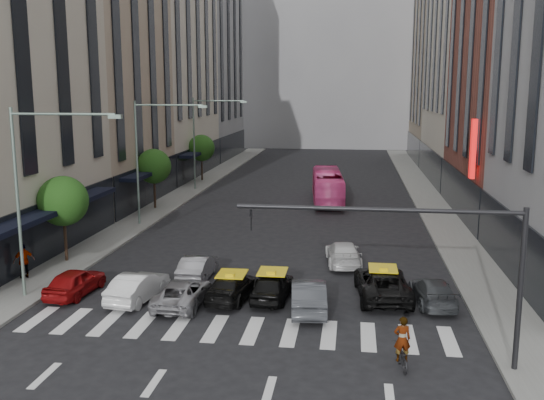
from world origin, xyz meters
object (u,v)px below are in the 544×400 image
at_px(taxi_left, 232,287).
at_px(bus, 328,187).
at_px(streetlamp_mid, 149,146).
at_px(streetlamp_near, 35,178).
at_px(car_red, 75,282).
at_px(motorcycle, 401,356).
at_px(car_white_front, 138,286).
at_px(taxi_center, 273,286).
at_px(pedestrian_far, 24,261).
at_px(streetlamp_far, 203,131).

bearing_deg(taxi_left, bus, -90.29).
bearing_deg(streetlamp_mid, taxi_left, -58.64).
bearing_deg(streetlamp_near, car_red, 29.63).
relative_size(taxi_left, motorcycle, 2.61).
bearing_deg(car_white_front, streetlamp_near, 13.00).
relative_size(streetlamp_near, taxi_center, 2.25).
relative_size(car_red, taxi_left, 0.92).
xyz_separation_m(streetlamp_mid, car_white_front, (4.61, -15.57, -5.22)).
xyz_separation_m(taxi_left, taxi_center, (1.93, 0.25, 0.06)).
xyz_separation_m(taxi_center, pedestrian_far, (-13.34, 1.12, 0.40)).
bearing_deg(streetlamp_mid, bus, 41.43).
distance_m(streetlamp_mid, motorcycle, 27.42).
bearing_deg(streetlamp_near, bus, 65.23).
bearing_deg(taxi_center, bus, -88.56).
relative_size(streetlamp_near, motorcycle, 5.46).
xyz_separation_m(taxi_left, pedestrian_far, (-11.42, 1.37, 0.46)).
bearing_deg(motorcycle, streetlamp_far, -74.43).
height_order(streetlamp_near, streetlamp_mid, same).
xyz_separation_m(car_white_front, taxi_center, (6.36, 0.99, -0.01)).
bearing_deg(streetlamp_mid, car_white_front, -73.51).
bearing_deg(pedestrian_far, bus, -164.55).
distance_m(streetlamp_near, pedestrian_far, 5.95).
xyz_separation_m(motorcycle, pedestrian_far, (-18.95, 7.68, 0.65)).
distance_m(car_white_front, pedestrian_far, 7.31).
relative_size(car_red, motorcycle, 2.39).
bearing_deg(car_red, taxi_center, -171.32).
distance_m(streetlamp_mid, taxi_left, 18.16).
bearing_deg(bus, taxi_center, 81.89).
xyz_separation_m(taxi_center, bus, (1.49, 25.58, 0.78)).
bearing_deg(pedestrian_far, car_red, 110.63).
height_order(streetlamp_far, car_red, streetlamp_far).
distance_m(streetlamp_mid, car_white_front, 17.06).
bearing_deg(streetlamp_mid, streetlamp_far, 90.00).
height_order(car_red, taxi_center, taxi_center).
bearing_deg(streetlamp_near, motorcycle, -17.26).
distance_m(car_red, car_white_front, 3.33).
relative_size(taxi_center, bus, 0.38).
bearing_deg(bus, streetlamp_far, -26.66).
distance_m(taxi_left, pedestrian_far, 11.51).
distance_m(bus, motorcycle, 32.42).
bearing_deg(taxi_left, car_white_front, 16.69).
relative_size(streetlamp_far, taxi_left, 2.10).
distance_m(taxi_center, motorcycle, 8.63).
xyz_separation_m(car_white_front, bus, (7.85, 26.57, 0.78)).
bearing_deg(bus, streetlamp_near, 60.46).
xyz_separation_m(streetlamp_mid, streetlamp_far, (0.00, 16.00, 0.00)).
bearing_deg(car_white_front, motorcycle, 162.74).
bearing_deg(pedestrian_far, streetlamp_mid, -143.33).
relative_size(taxi_center, pedestrian_far, 2.15).
height_order(streetlamp_near, car_white_front, streetlamp_near).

